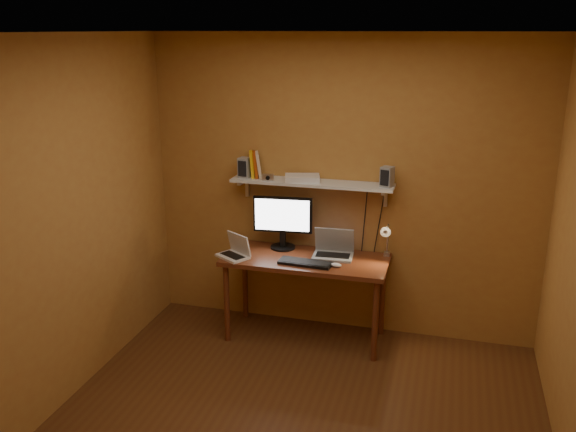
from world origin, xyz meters
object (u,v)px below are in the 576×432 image
(desk_lamp, at_px, (386,237))
(speaker_left, at_px, (245,168))
(netbook, at_px, (236,251))
(laptop, at_px, (334,249))
(shelf_camera, at_px, (268,177))
(speaker_right, at_px, (387,177))
(keyboard, at_px, (305,263))
(monitor, at_px, (283,220))
(desk, at_px, (306,267))
(router, at_px, (302,178))
(mouse, at_px, (336,265))
(wall_shelf, at_px, (312,183))

(desk_lamp, relative_size, speaker_left, 2.14)
(netbook, bearing_deg, laptop, 48.50)
(desk_lamp, bearing_deg, shelf_camera, -179.34)
(speaker_right, bearing_deg, keyboard, -132.41)
(monitor, relative_size, speaker_left, 2.97)
(netbook, height_order, keyboard, netbook)
(keyboard, relative_size, shelf_camera, 4.38)
(desk_lamp, bearing_deg, desk, -169.19)
(desk, xyz_separation_m, speaker_right, (0.64, 0.18, 0.79))
(speaker_left, bearing_deg, keyboard, -19.58)
(keyboard, height_order, router, router)
(desk_lamp, relative_size, speaker_right, 2.25)
(monitor, bearing_deg, netbook, -142.14)
(keyboard, height_order, shelf_camera, shelf_camera)
(laptop, xyz_separation_m, speaker_right, (0.42, 0.07, 0.64))
(desk, xyz_separation_m, speaker_left, (-0.60, 0.18, 0.80))
(laptop, relative_size, speaker_right, 2.09)
(speaker_right, xyz_separation_m, router, (-0.72, 0.01, -0.06))
(laptop, distance_m, shelf_camera, 0.83)
(laptop, relative_size, keyboard, 0.79)
(monitor, height_order, mouse, monitor)
(speaker_right, relative_size, router, 0.57)
(keyboard, bearing_deg, laptop, 57.50)
(mouse, bearing_deg, keyboard, -167.77)
(laptop, distance_m, router, 0.66)
(router, bearing_deg, desk_lamp, -4.95)
(monitor, xyz_separation_m, keyboard, (0.29, -0.33, -0.25))
(wall_shelf, bearing_deg, netbook, -150.86)
(wall_shelf, bearing_deg, mouse, -48.76)
(router, bearing_deg, netbook, -147.26)
(laptop, height_order, keyboard, laptop)
(laptop, relative_size, netbook, 1.06)
(netbook, distance_m, shelf_camera, 0.68)
(keyboard, height_order, speaker_right, speaker_right)
(wall_shelf, relative_size, speaker_left, 7.99)
(router, bearing_deg, wall_shelf, 2.42)
(desk, distance_m, speaker_left, 1.01)
(keyboard, bearing_deg, desk, 106.12)
(netbook, bearing_deg, desk, 44.71)
(desk, xyz_separation_m, monitor, (-0.26, 0.18, 0.35))
(monitor, distance_m, mouse, 0.68)
(netbook, distance_m, desk_lamp, 1.28)
(shelf_camera, bearing_deg, speaker_right, 3.82)
(monitor, relative_size, netbook, 1.59)
(keyboard, height_order, desk_lamp, desk_lamp)
(laptop, relative_size, router, 1.19)
(desk, distance_m, keyboard, 0.18)
(shelf_camera, bearing_deg, monitor, 31.63)
(mouse, height_order, speaker_right, speaker_right)
(keyboard, distance_m, speaker_left, 1.00)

